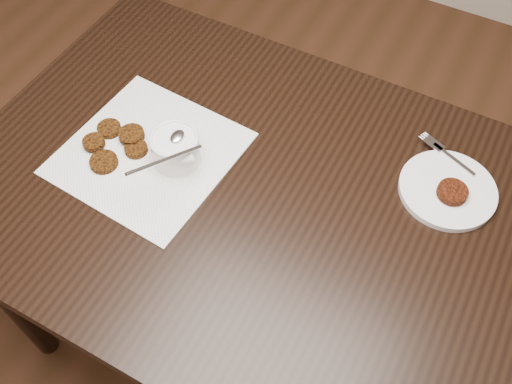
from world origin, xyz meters
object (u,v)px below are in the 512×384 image
(table, at_px, (272,283))
(napkin, at_px, (149,153))
(plate_with_patty, at_px, (448,187))
(sauce_ramekin, at_px, (174,138))

(table, xyz_separation_m, napkin, (-0.29, -0.02, 0.38))
(table, relative_size, plate_with_patty, 6.77)
(table, bearing_deg, napkin, -175.83)
(sauce_ramekin, bearing_deg, table, 1.77)
(table, bearing_deg, sauce_ramekin, -178.23)
(table, distance_m, sauce_ramekin, 0.50)
(table, height_order, napkin, napkin)
(sauce_ramekin, distance_m, plate_with_patty, 0.56)
(plate_with_patty, bearing_deg, table, -147.97)
(napkin, bearing_deg, plate_with_patty, 19.31)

